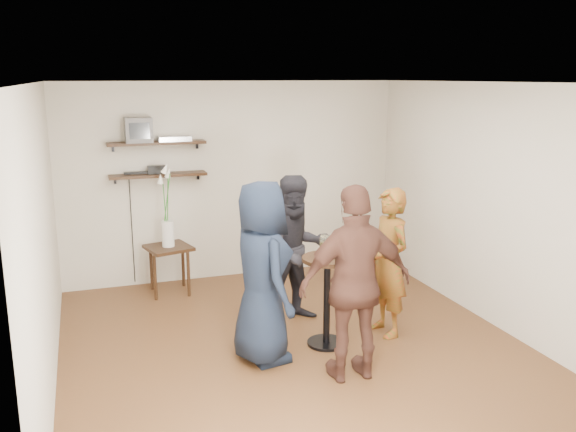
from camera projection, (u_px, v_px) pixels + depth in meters
The scene contains 18 objects.
room at pixel (297, 223), 5.77m from camera, with size 4.58×5.08×2.68m.
shelf_upper at pixel (157, 143), 7.53m from camera, with size 1.20×0.25×0.04m, color black.
shelf_lower at pixel (158, 175), 7.62m from camera, with size 1.20×0.25×0.04m, color black.
crt_monitor at pixel (138, 130), 7.42m from camera, with size 0.32×0.30×0.30m, color #59595B.
dvd_deck at pixel (174, 139), 7.59m from camera, with size 0.40×0.24×0.06m, color silver.
radio at pixel (157, 170), 7.60m from camera, with size 0.22×0.10×0.10m, color black.
power_strip at pixel (136, 173), 7.57m from camera, with size 0.30×0.05×0.03m, color black.
side_table at pixel (169, 254), 7.55m from camera, with size 0.61×0.61×0.61m.
vase_lilies at pixel (167, 220), 7.45m from camera, with size 0.20×0.21×1.05m.
drinks_table at pixel (327, 289), 6.05m from camera, with size 0.50×0.50×0.92m.
wine_glass_fl at pixel (323, 244), 5.91m from camera, with size 0.07×0.07×0.22m.
wine_glass_fr at pixel (335, 243), 5.93m from camera, with size 0.07×0.07×0.21m.
wine_glass_bl at pixel (324, 242), 6.01m from camera, with size 0.07×0.07×0.21m.
wine_glass_br at pixel (328, 242), 5.98m from camera, with size 0.07×0.07×0.21m.
person_plaid at pixel (388, 262), 6.29m from camera, with size 0.57×0.37×1.56m, color red.
person_dark at pixel (297, 249), 6.64m from camera, with size 0.79×0.62×1.63m, color black.
person_navy at pixel (262, 273), 5.68m from camera, with size 0.85×0.55×1.74m, color black.
person_brown at pixel (356, 284), 5.33m from camera, with size 1.03×0.43×1.77m, color #48281F.
Camera 1 is at (-1.89, -5.28, 2.66)m, focal length 38.00 mm.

